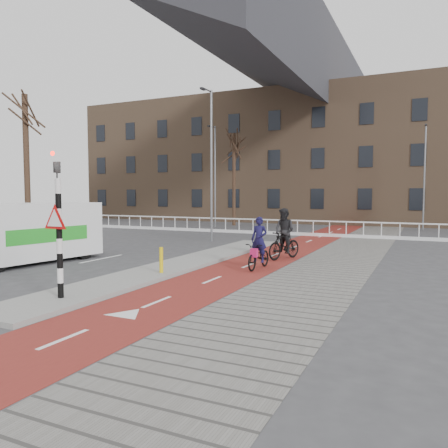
% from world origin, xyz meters
% --- Properties ---
extents(ground, '(120.00, 120.00, 0.00)m').
position_xyz_m(ground, '(0.00, 0.00, 0.00)').
color(ground, '#38383A').
rests_on(ground, ground).
extents(bike_lane, '(2.50, 60.00, 0.01)m').
position_xyz_m(bike_lane, '(1.50, 10.00, 0.01)').
color(bike_lane, maroon).
rests_on(bike_lane, ground).
extents(sidewalk, '(3.00, 60.00, 0.01)m').
position_xyz_m(sidewalk, '(4.30, 10.00, 0.01)').
color(sidewalk, slate).
rests_on(sidewalk, ground).
extents(curb_island, '(1.80, 16.00, 0.12)m').
position_xyz_m(curb_island, '(-0.70, 4.00, 0.06)').
color(curb_island, gray).
rests_on(curb_island, ground).
extents(traffic_signal, '(0.80, 0.80, 3.68)m').
position_xyz_m(traffic_signal, '(-0.60, -2.02, 1.99)').
color(traffic_signal, black).
rests_on(traffic_signal, curb_island).
extents(bollard, '(0.12, 0.12, 0.82)m').
position_xyz_m(bollard, '(-0.24, 1.86, 0.53)').
color(bollard, '#DEBE0C').
rests_on(bollard, curb_island).
extents(cyclist_near, '(0.68, 1.76, 1.83)m').
position_xyz_m(cyclist_near, '(2.12, 4.43, 0.62)').
color(cyclist_near, black).
rests_on(cyclist_near, bike_lane).
extents(cyclist_far, '(1.20, 1.98, 2.04)m').
position_xyz_m(cyclist_far, '(2.23, 7.01, 0.85)').
color(cyclist_far, black).
rests_on(cyclist_far, bike_lane).
extents(van, '(2.85, 5.53, 2.27)m').
position_xyz_m(van, '(-6.29, 2.02, 1.20)').
color(van, silver).
rests_on(van, ground).
extents(railing, '(28.00, 0.10, 0.99)m').
position_xyz_m(railing, '(-5.00, 17.00, 0.31)').
color(railing, silver).
rests_on(railing, ground).
extents(townhouse_row, '(46.00, 10.00, 15.90)m').
position_xyz_m(townhouse_row, '(-3.00, 32.00, 7.81)').
color(townhouse_row, '#7F6047').
rests_on(townhouse_row, ground).
extents(tree_left, '(0.32, 0.32, 8.12)m').
position_xyz_m(tree_left, '(-12.97, 7.78, 4.06)').
color(tree_left, '#322016').
rests_on(tree_left, ground).
extents(tree_mid, '(0.28, 0.28, 7.57)m').
position_xyz_m(tree_mid, '(-7.18, 23.38, 3.78)').
color(tree_mid, '#322016').
rests_on(tree_mid, ground).
extents(streetlight_near, '(0.12, 0.12, 8.25)m').
position_xyz_m(streetlight_near, '(-3.44, 11.80, 4.13)').
color(streetlight_near, slate).
rests_on(streetlight_near, ground).
extents(streetlight_left, '(0.12, 0.12, 7.90)m').
position_xyz_m(streetlight_left, '(-7.83, 21.18, 3.95)').
color(streetlight_left, slate).
rests_on(streetlight_left, ground).
extents(streetlight_right, '(0.12, 0.12, 7.54)m').
position_xyz_m(streetlight_right, '(7.13, 24.85, 3.77)').
color(streetlight_right, slate).
rests_on(streetlight_right, ground).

